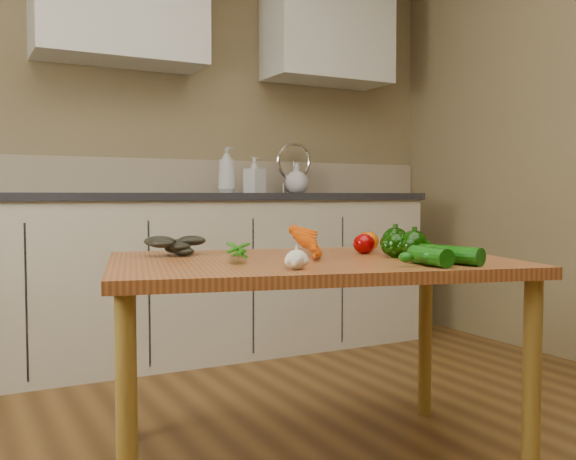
# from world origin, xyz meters

# --- Properties ---
(room) EXTENTS (4.04, 5.04, 2.64)m
(room) POSITION_xyz_m (0.00, 0.17, 1.25)
(room) COLOR brown
(room) RESTS_ON ground
(counter_run) EXTENTS (2.84, 0.64, 1.14)m
(counter_run) POSITION_xyz_m (0.21, 2.19, 0.46)
(counter_run) COLOR beige
(counter_run) RESTS_ON ground
(upper_cabinets) EXTENTS (2.15, 0.35, 0.70)m
(upper_cabinets) POSITION_xyz_m (0.51, 2.32, 1.95)
(upper_cabinets) COLOR silver
(upper_cabinets) RESTS_ON room
(table) EXTENTS (1.43, 1.10, 0.68)m
(table) POSITION_xyz_m (0.10, 0.62, 0.61)
(table) COLOR #A85E30
(table) RESTS_ON ground
(soap_bottle_a) EXTENTS (0.14, 0.13, 0.27)m
(soap_bottle_a) POSITION_xyz_m (0.49, 2.28, 1.03)
(soap_bottle_a) COLOR silver
(soap_bottle_a) RESTS_ON counter_run
(soap_bottle_b) EXTENTS (0.13, 0.12, 0.21)m
(soap_bottle_b) POSITION_xyz_m (0.65, 2.25, 1.01)
(soap_bottle_b) COLOR silver
(soap_bottle_b) RESTS_ON counter_run
(soap_bottle_c) EXTENTS (0.16, 0.16, 0.19)m
(soap_bottle_c) POSITION_xyz_m (0.99, 2.33, 0.99)
(soap_bottle_c) COLOR silver
(soap_bottle_c) RESTS_ON counter_run
(carrot_bunch) EXTENTS (0.27, 0.23, 0.06)m
(carrot_bunch) POSITION_xyz_m (0.05, 0.70, 0.71)
(carrot_bunch) COLOR #D14704
(carrot_bunch) RESTS_ON table
(leafy_greens) EXTENTS (0.18, 0.16, 0.09)m
(leafy_greens) POSITION_xyz_m (-0.26, 0.91, 0.73)
(leafy_greens) COLOR black
(leafy_greens) RESTS_ON table
(garlic_bulb) EXTENTS (0.06, 0.06, 0.05)m
(garlic_bulb) POSITION_xyz_m (-0.08, 0.38, 0.71)
(garlic_bulb) COLOR silver
(garlic_bulb) RESTS_ON table
(pepper_a) EXTENTS (0.08, 0.08, 0.08)m
(pepper_a) POSITION_xyz_m (0.37, 0.52, 0.72)
(pepper_a) COLOR black
(pepper_a) RESTS_ON table
(pepper_b) EXTENTS (0.09, 0.09, 0.09)m
(pepper_b) POSITION_xyz_m (0.41, 0.58, 0.73)
(pepper_b) COLOR black
(pepper_b) RESTS_ON table
(pepper_c) EXTENTS (0.09, 0.09, 0.09)m
(pepper_c) POSITION_xyz_m (0.40, 0.46, 0.73)
(pepper_c) COLOR black
(pepper_c) RESTS_ON table
(tomato_a) EXTENTS (0.08, 0.08, 0.07)m
(tomato_a) POSITION_xyz_m (0.35, 0.68, 0.72)
(tomato_a) COLOR #870203
(tomato_a) RESTS_ON table
(tomato_b) EXTENTS (0.08, 0.08, 0.07)m
(tomato_b) POSITION_xyz_m (0.43, 0.76, 0.72)
(tomato_b) COLOR #C54F04
(tomato_b) RESTS_ON table
(tomato_c) EXTENTS (0.07, 0.07, 0.06)m
(tomato_c) POSITION_xyz_m (0.53, 0.67, 0.71)
(tomato_c) COLOR #C54F04
(tomato_c) RESTS_ON table
(zucchini_a) EXTENTS (0.10, 0.22, 0.06)m
(zucchini_a) POSITION_xyz_m (0.39, 0.29, 0.71)
(zucchini_a) COLOR #094607
(zucchini_a) RESTS_ON table
(zucchini_b) EXTENTS (0.07, 0.17, 0.06)m
(zucchini_b) POSITION_xyz_m (0.31, 0.28, 0.71)
(zucchini_b) COLOR #094607
(zucchini_b) RESTS_ON table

